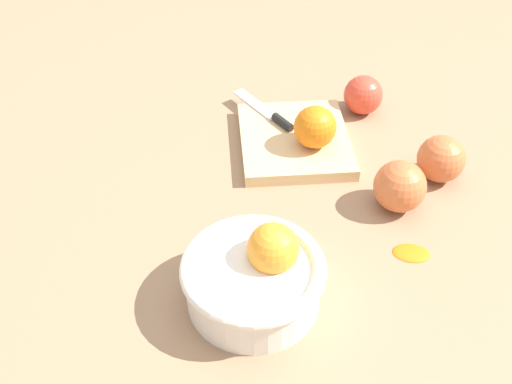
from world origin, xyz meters
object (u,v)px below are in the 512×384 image
at_px(apple_front_center, 441,159).
at_px(apple_front_right, 363,95).
at_px(cutting_board, 294,141).
at_px(orange_on_board, 313,127).
at_px(apple_front_left, 400,186).
at_px(bowl, 255,277).
at_px(knife, 271,114).

xyz_separation_m(apple_front_center, apple_front_right, (0.20, 0.05, -0.00)).
bearing_deg(cutting_board, apple_front_right, -62.85).
bearing_deg(cutting_board, orange_on_board, -144.38).
bearing_deg(apple_front_center, apple_front_right, 15.31).
xyz_separation_m(cutting_board, apple_front_left, (-0.18, -0.11, 0.03)).
relative_size(cutting_board, apple_front_right, 2.95).
height_order(bowl, apple_front_left, bowl).
distance_m(apple_front_left, apple_front_right, 0.25).
relative_size(apple_front_center, apple_front_right, 1.07).
distance_m(cutting_board, apple_front_right, 0.16).
bearing_deg(apple_front_center, knife, 50.06).
bearing_deg(knife, bowl, 164.10).
relative_size(bowl, apple_front_right, 2.61).
relative_size(bowl, apple_front_left, 2.33).
relative_size(knife, apple_front_right, 2.15).
xyz_separation_m(cutting_board, orange_on_board, (-0.03, -0.02, 0.04)).
bearing_deg(cutting_board, knife, 23.11).
distance_m(orange_on_board, knife, 0.11).
bearing_deg(knife, apple_front_left, -149.94).
bearing_deg(orange_on_board, cutting_board, 35.62).
xyz_separation_m(orange_on_board, apple_front_center, (-0.10, -0.18, -0.02)).
bearing_deg(apple_front_left, bowl, 117.61).
relative_size(cutting_board, apple_front_left, 2.63).
height_order(apple_front_left, apple_front_right, apple_front_left).
relative_size(orange_on_board, knife, 0.46).
height_order(orange_on_board, apple_front_center, orange_on_board).
height_order(cutting_board, apple_front_right, apple_front_right).
bearing_deg(apple_front_right, apple_front_left, 172.49).
height_order(bowl, apple_front_right, bowl).
xyz_separation_m(bowl, apple_front_center, (0.18, -0.33, -0.00)).
height_order(knife, apple_front_left, apple_front_left).
bearing_deg(bowl, knife, -15.90).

